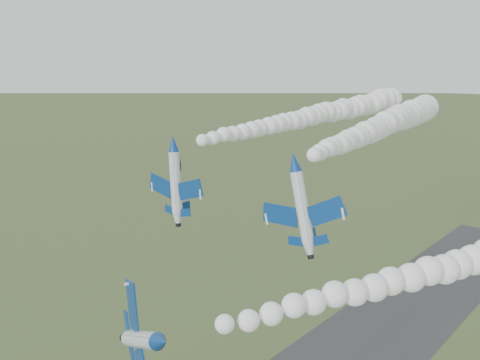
# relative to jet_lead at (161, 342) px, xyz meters

# --- Properties ---
(jet_lead) EXTENTS (7.49, 13.35, 10.43)m
(jet_lead) POSITION_rel_jet_lead_xyz_m (0.00, 0.00, 0.00)
(jet_lead) COLOR silver
(jet_pair_left) EXTENTS (10.61, 12.77, 3.17)m
(jet_pair_left) POSITION_rel_jet_lead_xyz_m (-21.64, 22.30, 12.31)
(jet_pair_left) COLOR silver
(smoke_trail_jet_pair_left) EXTENTS (6.72, 63.53, 4.80)m
(smoke_trail_jet_pair_left) POSITION_rel_jet_lead_xyz_m (-20.42, 57.26, 13.67)
(smoke_trail_jet_pair_left) COLOR white
(jet_pair_right) EXTENTS (10.13, 12.24, 3.51)m
(jet_pair_right) POSITION_rel_jet_lead_xyz_m (-1.25, 21.48, 12.28)
(jet_pair_right) COLOR silver
(smoke_trail_jet_pair_right) EXTENTS (14.68, 60.59, 5.36)m
(smoke_trail_jet_pair_right) POSITION_rel_jet_lead_xyz_m (-5.94, 54.14, 13.16)
(smoke_trail_jet_pair_right) COLOR white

